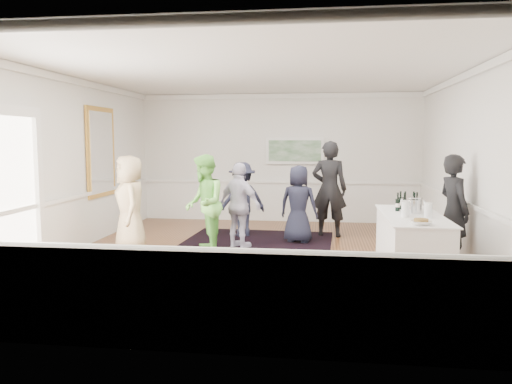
# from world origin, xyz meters

# --- Properties ---
(floor) EXTENTS (8.00, 8.00, 0.00)m
(floor) POSITION_xyz_m (0.00, 0.00, 0.00)
(floor) COLOR brown
(floor) RESTS_ON ground
(ceiling) EXTENTS (7.00, 8.00, 0.02)m
(ceiling) POSITION_xyz_m (0.00, 0.00, 3.20)
(ceiling) COLOR white
(ceiling) RESTS_ON wall_back
(wall_left) EXTENTS (0.02, 8.00, 3.20)m
(wall_left) POSITION_xyz_m (-3.50, 0.00, 1.60)
(wall_left) COLOR white
(wall_left) RESTS_ON floor
(wall_right) EXTENTS (0.02, 8.00, 3.20)m
(wall_right) POSITION_xyz_m (3.50, 0.00, 1.60)
(wall_right) COLOR white
(wall_right) RESTS_ON floor
(wall_back) EXTENTS (7.00, 0.02, 3.20)m
(wall_back) POSITION_xyz_m (0.00, 4.00, 1.60)
(wall_back) COLOR white
(wall_back) RESTS_ON floor
(wall_front) EXTENTS (7.00, 0.02, 3.20)m
(wall_front) POSITION_xyz_m (0.00, -4.00, 1.60)
(wall_front) COLOR white
(wall_front) RESTS_ON floor
(wainscoting) EXTENTS (7.00, 8.00, 1.00)m
(wainscoting) POSITION_xyz_m (0.00, 0.00, 0.50)
(wainscoting) COLOR white
(wainscoting) RESTS_ON floor
(mirror) EXTENTS (0.05, 1.25, 1.85)m
(mirror) POSITION_xyz_m (-3.45, 1.30, 1.80)
(mirror) COLOR gold
(mirror) RESTS_ON wall_left
(doorway) EXTENTS (0.10, 1.78, 2.56)m
(doorway) POSITION_xyz_m (-3.45, -1.90, 1.42)
(doorway) COLOR white
(doorway) RESTS_ON wall_left
(landscape_painting) EXTENTS (1.44, 0.06, 0.66)m
(landscape_painting) POSITION_xyz_m (0.40, 3.95, 1.78)
(landscape_painting) COLOR white
(landscape_painting) RESTS_ON wall_back
(area_rug) EXTENTS (3.09, 3.97, 0.02)m
(area_rug) POSITION_xyz_m (-0.22, 0.61, 0.01)
(area_rug) COLOR black
(area_rug) RESTS_ON floor
(serving_table) EXTENTS (0.87, 2.29, 0.93)m
(serving_table) POSITION_xyz_m (2.44, -0.81, 0.47)
(serving_table) COLOR white
(serving_table) RESTS_ON floor
(bartender) EXTENTS (0.63, 0.77, 1.82)m
(bartender) POSITION_xyz_m (3.20, -0.20, 0.91)
(bartender) COLOR black
(bartender) RESTS_ON floor
(guest_tan) EXTENTS (0.92, 1.03, 1.78)m
(guest_tan) POSITION_xyz_m (-2.37, 0.08, 0.89)
(guest_tan) COLOR tan
(guest_tan) RESTS_ON floor
(guest_green) EXTENTS (0.88, 1.02, 1.79)m
(guest_green) POSITION_xyz_m (-1.03, 0.25, 0.90)
(guest_green) COLOR #77D455
(guest_green) RESTS_ON floor
(guest_lilac) EXTENTS (1.02, 0.82, 1.63)m
(guest_lilac) POSITION_xyz_m (-0.46, 0.71, 0.81)
(guest_lilac) COLOR silver
(guest_lilac) RESTS_ON floor
(guest_dark_a) EXTENTS (1.18, 1.00, 1.58)m
(guest_dark_a) POSITION_xyz_m (-0.59, 1.84, 0.79)
(guest_dark_a) COLOR black
(guest_dark_a) RESTS_ON floor
(guest_dark_b) EXTENTS (0.79, 0.57, 2.03)m
(guest_dark_b) POSITION_xyz_m (1.24, 2.11, 1.02)
(guest_dark_b) COLOR black
(guest_dark_b) RESTS_ON floor
(guest_navy) EXTENTS (0.85, 0.65, 1.56)m
(guest_navy) POSITION_xyz_m (0.63, 1.37, 0.78)
(guest_navy) COLOR black
(guest_navy) RESTS_ON floor
(wine_bottles) EXTENTS (0.39, 0.31, 0.31)m
(wine_bottles) POSITION_xyz_m (2.44, -0.34, 1.08)
(wine_bottles) COLOR black
(wine_bottles) RESTS_ON serving_table
(juice_pitchers) EXTENTS (0.43, 0.33, 0.24)m
(juice_pitchers) POSITION_xyz_m (2.42, -1.00, 1.05)
(juice_pitchers) COLOR #69A039
(juice_pitchers) RESTS_ON serving_table
(ice_bucket) EXTENTS (0.26, 0.26, 0.25)m
(ice_bucket) POSITION_xyz_m (2.49, -0.64, 1.04)
(ice_bucket) COLOR silver
(ice_bucket) RESTS_ON serving_table
(nut_bowl) EXTENTS (0.29, 0.29, 0.08)m
(nut_bowl) POSITION_xyz_m (2.40, -1.71, 0.97)
(nut_bowl) COLOR white
(nut_bowl) RESTS_ON serving_table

